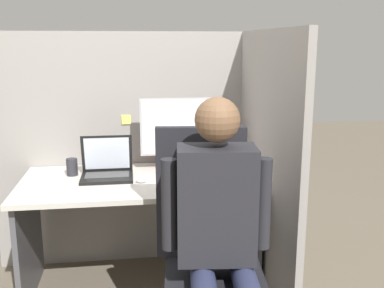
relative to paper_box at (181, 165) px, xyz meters
The scene contains 12 objects.
cubicle_panel_back 0.36m from the paper_box, 142.07° to the left, with size 1.92×0.05×1.59m.
cubicle_panel_right 0.52m from the paper_box, 28.81° to the right, with size 0.04×1.39×1.59m.
desk 0.39m from the paper_box, 147.43° to the right, with size 1.42×0.74×0.71m.
paper_box is the anchor object (origin of this frame).
monitor 0.23m from the paper_box, 90.00° to the left, with size 0.52×0.20×0.41m.
laptop 0.49m from the paper_box, 165.79° to the right, with size 0.31×0.24×0.25m.
mouse 0.37m from the paper_box, 136.40° to the right, with size 0.06×0.04×0.03m.
stapler 0.46m from the paper_box, 37.16° to the right, with size 0.04×0.16×0.04m.
carrot_toy 0.44m from the paper_box, 88.71° to the right, with size 0.04×0.16×0.04m.
office_chair 0.90m from the paper_box, 88.23° to the right, with size 0.53×0.58×1.13m.
person 1.05m from the paper_box, 87.48° to the right, with size 0.48×0.48×1.30m.
pen_cup 0.69m from the paper_box, behind, with size 0.07×0.07×0.11m.
Camera 1 is at (-0.04, -2.26, 1.52)m, focal length 42.00 mm.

